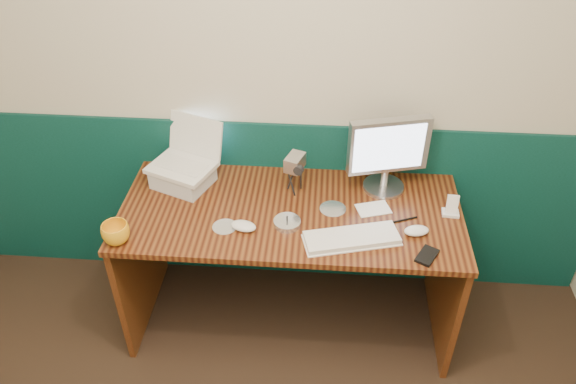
# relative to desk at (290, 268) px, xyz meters

# --- Properties ---
(back_wall) EXTENTS (3.50, 0.04, 2.50)m
(back_wall) POSITION_rel_desk_xyz_m (-0.14, 0.37, 0.88)
(back_wall) COLOR beige
(back_wall) RESTS_ON ground
(wainscot) EXTENTS (3.48, 0.02, 1.00)m
(wainscot) POSITION_rel_desk_xyz_m (-0.14, 0.36, 0.12)
(wainscot) COLOR #072F28
(wainscot) RESTS_ON ground
(desk) EXTENTS (1.60, 0.70, 0.75)m
(desk) POSITION_rel_desk_xyz_m (0.00, 0.00, 0.00)
(desk) COLOR #331209
(desk) RESTS_ON ground
(laptop_riser) EXTENTS (0.32, 0.30, 0.09)m
(laptop_riser) POSITION_rel_desk_xyz_m (-0.54, 0.17, 0.42)
(laptop_riser) COLOR silver
(laptop_riser) RESTS_ON desk
(laptop) EXTENTS (0.36, 0.32, 0.25)m
(laptop) POSITION_rel_desk_xyz_m (-0.54, 0.17, 0.59)
(laptop) COLOR white
(laptop) RESTS_ON laptop_riser
(monitor) EXTENTS (0.40, 0.20, 0.38)m
(monitor) POSITION_rel_desk_xyz_m (0.44, 0.21, 0.57)
(monitor) COLOR #B5B6BA
(monitor) RESTS_ON desk
(keyboard) EXTENTS (0.43, 0.24, 0.02)m
(keyboard) POSITION_rel_desk_xyz_m (0.28, -0.19, 0.39)
(keyboard) COLOR white
(keyboard) RESTS_ON desk
(mouse_right) EXTENTS (0.12, 0.09, 0.04)m
(mouse_right) POSITION_rel_desk_xyz_m (0.57, -0.12, 0.39)
(mouse_right) COLOR silver
(mouse_right) RESTS_ON desk
(mouse_left) EXTENTS (0.13, 0.10, 0.04)m
(mouse_left) POSITION_rel_desk_xyz_m (-0.20, -0.15, 0.39)
(mouse_left) COLOR silver
(mouse_left) RESTS_ON desk
(mug) EXTENTS (0.14, 0.14, 0.10)m
(mug) POSITION_rel_desk_xyz_m (-0.74, -0.28, 0.42)
(mug) COLOR orange
(mug) RESTS_ON desk
(camcorder) EXTENTS (0.12, 0.14, 0.19)m
(camcorder) POSITION_rel_desk_xyz_m (0.01, 0.15, 0.47)
(camcorder) COLOR silver
(camcorder) RESTS_ON desk
(cd_spindle) EXTENTS (0.12, 0.12, 0.03)m
(cd_spindle) POSITION_rel_desk_xyz_m (-0.01, -0.11, 0.39)
(cd_spindle) COLOR silver
(cd_spindle) RESTS_ON desk
(cd_loose_a) EXTENTS (0.11, 0.11, 0.00)m
(cd_loose_a) POSITION_rel_desk_xyz_m (-0.29, -0.14, 0.38)
(cd_loose_a) COLOR silver
(cd_loose_a) RESTS_ON desk
(cd_loose_b) EXTENTS (0.12, 0.12, 0.00)m
(cd_loose_b) POSITION_rel_desk_xyz_m (0.20, 0.03, 0.38)
(cd_loose_b) COLOR silver
(cd_loose_b) RESTS_ON desk
(pen) EXTENTS (0.15, 0.07, 0.01)m
(pen) POSITION_rel_desk_xyz_m (0.51, -0.04, 0.38)
(pen) COLOR black
(pen) RESTS_ON desk
(papers) EXTENTS (0.18, 0.14, 0.00)m
(papers) POSITION_rel_desk_xyz_m (0.39, 0.04, 0.38)
(papers) COLOR white
(papers) RESTS_ON desk
(dock) EXTENTS (0.08, 0.06, 0.01)m
(dock) POSITION_rel_desk_xyz_m (0.74, 0.03, 0.38)
(dock) COLOR white
(dock) RESTS_ON desk
(music_player) EXTENTS (0.05, 0.03, 0.09)m
(music_player) POSITION_rel_desk_xyz_m (0.74, 0.03, 0.43)
(music_player) COLOR white
(music_player) RESTS_ON dock
(pda) EXTENTS (0.12, 0.13, 0.01)m
(pda) POSITION_rel_desk_xyz_m (0.60, -0.27, 0.38)
(pda) COLOR black
(pda) RESTS_ON desk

